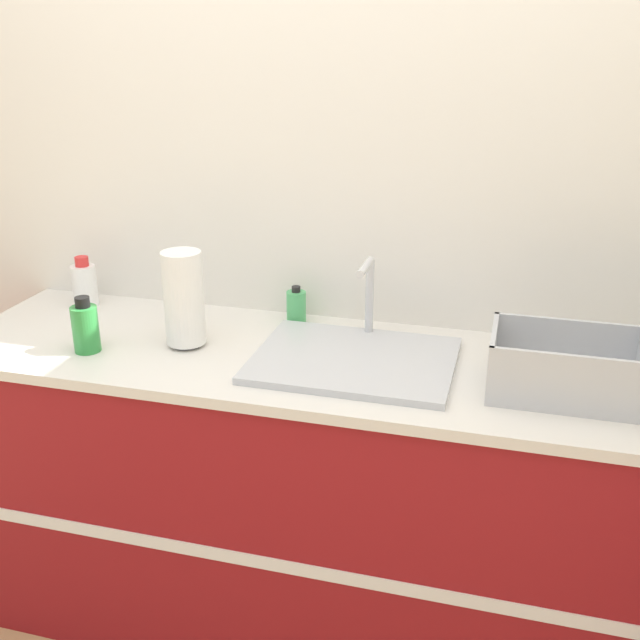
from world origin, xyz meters
name	(u,v)px	position (x,y,z in m)	size (l,w,h in m)	color
wall_back	(332,195)	(0.00, 0.63, 1.30)	(4.40, 0.06, 2.60)	silver
counter_cabinet	(303,495)	(0.00, 0.30, 0.46)	(2.03, 0.63, 0.92)	maroon
sink	(355,357)	(0.15, 0.29, 0.94)	(0.54, 0.42, 0.25)	silver
paper_towel_roll	(184,299)	(-0.33, 0.28, 1.06)	(0.11, 0.11, 0.28)	#4C4C51
dish_rack	(565,373)	(0.69, 0.25, 0.98)	(0.37, 0.24, 0.15)	#B7BABF
bottle_white_spray	(85,285)	(-0.79, 0.49, 0.99)	(0.08, 0.08, 0.17)	white
bottle_green	(85,327)	(-0.58, 0.17, 0.99)	(0.07, 0.07, 0.16)	#2D8C3D
soap_dispenser	(296,307)	(-0.08, 0.53, 0.97)	(0.06, 0.06, 0.12)	#4CB266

